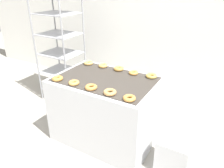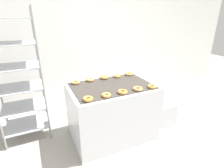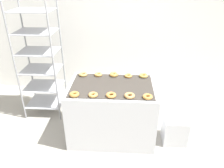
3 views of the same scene
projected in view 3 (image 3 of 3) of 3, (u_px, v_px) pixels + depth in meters
name	position (u px, v px, depth m)	size (l,w,h in m)	color
ground_plane	(109.00, 167.00, 2.77)	(14.00, 14.00, 0.00)	#9E998E
wall_back	(117.00, 21.00, 4.01)	(8.00, 0.05, 2.80)	white
fryer_machine	(112.00, 111.00, 3.17)	(1.20, 0.82, 0.83)	silver
baking_rack_cart	(40.00, 61.00, 3.47)	(0.62, 0.51, 1.87)	gray
glaze_bin	(174.00, 130.00, 3.13)	(0.33, 0.32, 0.39)	silver
donut_near_leftmost	(74.00, 94.00, 2.72)	(0.12, 0.12, 0.04)	#BD8239
donut_near_left	(93.00, 95.00, 2.71)	(0.12, 0.12, 0.04)	#CD9047
donut_near_center	(111.00, 95.00, 2.70)	(0.13, 0.13, 0.04)	#CA823C
donut_near_right	(130.00, 96.00, 2.69)	(0.13, 0.13, 0.04)	tan
donut_near_rightmost	(148.00, 97.00, 2.67)	(0.12, 0.12, 0.04)	#C7863D
donut_far_leftmost	(83.00, 74.00, 3.25)	(0.13, 0.13, 0.04)	tan
donut_far_left	(98.00, 74.00, 3.25)	(0.12, 0.12, 0.04)	#CC9449
donut_far_center	(114.00, 75.00, 3.24)	(0.13, 0.13, 0.04)	#BC893F
donut_far_right	(128.00, 76.00, 3.21)	(0.12, 0.12, 0.04)	#D09043
donut_far_rightmost	(143.00, 76.00, 3.21)	(0.13, 0.13, 0.04)	tan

